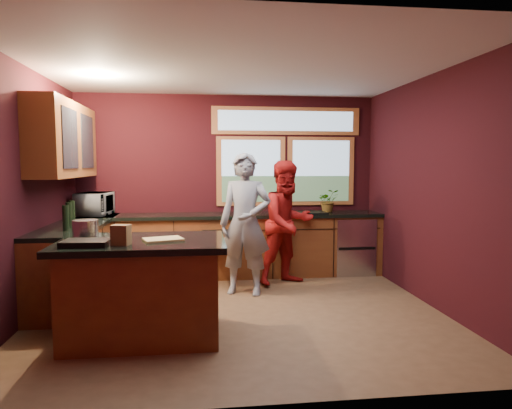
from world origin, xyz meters
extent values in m
plane|color=brown|center=(0.00, 0.00, 0.00)|extent=(4.50, 4.50, 0.00)
cube|color=black|center=(0.00, 2.00, 1.35)|extent=(4.50, 0.02, 2.70)
cube|color=black|center=(0.00, -2.00, 1.35)|extent=(4.50, 0.02, 2.70)
cube|color=black|center=(-2.25, 0.00, 1.35)|extent=(0.02, 4.00, 2.70)
cube|color=black|center=(2.25, 0.00, 1.35)|extent=(0.02, 4.00, 2.70)
cube|color=silver|center=(0.00, 0.00, 2.70)|extent=(4.50, 4.00, 0.02)
cube|color=#839CB5|center=(0.35, 1.99, 1.55)|extent=(1.06, 0.02, 1.06)
cube|color=#839CB5|center=(1.45, 1.99, 1.55)|extent=(1.06, 0.02, 1.06)
cube|color=#A95E31|center=(0.90, 1.99, 2.32)|extent=(2.30, 0.02, 0.42)
cube|color=#572714|center=(-2.07, 0.85, 1.95)|extent=(0.36, 1.80, 0.90)
cube|color=#572714|center=(0.00, 1.70, 0.44)|extent=(4.50, 0.60, 0.88)
cube|color=black|center=(0.00, 1.69, 0.91)|extent=(4.50, 0.64, 0.05)
cube|color=#B7B7BC|center=(1.85, 1.68, 0.42)|extent=(0.60, 0.58, 0.85)
cube|color=black|center=(1.10, 1.66, 0.91)|extent=(0.66, 0.46, 0.05)
cube|color=#572714|center=(-1.95, 0.85, 0.44)|extent=(0.60, 2.30, 0.88)
cube|color=black|center=(-1.94, 0.85, 0.91)|extent=(0.64, 2.30, 0.05)
cube|color=#572714|center=(-0.98, -0.62, 0.44)|extent=(1.40, 0.90, 0.88)
cube|color=black|center=(-0.98, -0.62, 0.92)|extent=(1.55, 1.05, 0.06)
imported|color=slate|center=(0.14, 0.73, 0.91)|extent=(0.76, 0.61, 1.81)
imported|color=maroon|center=(0.77, 1.16, 0.85)|extent=(1.03, 0.94, 1.71)
imported|color=#999999|center=(-1.92, 1.70, 1.09)|extent=(0.46, 0.63, 0.33)
imported|color=#999999|center=(1.51, 1.75, 1.10)|extent=(0.31, 0.27, 0.35)
cylinder|color=white|center=(0.87, 1.70, 1.07)|extent=(0.12, 0.12, 0.28)
cube|color=tan|center=(-0.78, -0.67, 0.95)|extent=(0.41, 0.35, 0.02)
cylinder|color=#B4B4B9|center=(-1.53, -0.47, 1.03)|extent=(0.24, 0.24, 0.18)
cube|color=brown|center=(-1.13, -0.87, 1.03)|extent=(0.17, 0.15, 0.18)
cube|color=black|center=(-1.43, -0.87, 0.97)|extent=(0.42, 0.31, 0.05)
camera|label=1|loc=(-0.42, -4.98, 1.66)|focal=32.00mm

